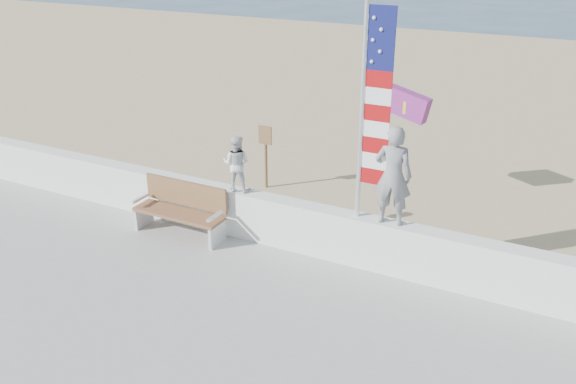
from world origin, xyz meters
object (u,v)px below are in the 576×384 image
at_px(adult, 393,176).
at_px(bench, 181,208).
at_px(flag, 370,106).
at_px(child, 236,164).

height_order(adult, bench, adult).
xyz_separation_m(adult, flag, (-0.45, -0.00, 1.08)).
bearing_deg(adult, flag, -7.28).
relative_size(adult, child, 1.58).
height_order(adult, child, adult).
xyz_separation_m(bench, flag, (3.45, 0.45, 2.30)).
distance_m(child, bench, 1.41).
relative_size(adult, flag, 0.47).
height_order(bench, flag, flag).
xyz_separation_m(adult, bench, (-3.90, -0.45, -1.22)).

